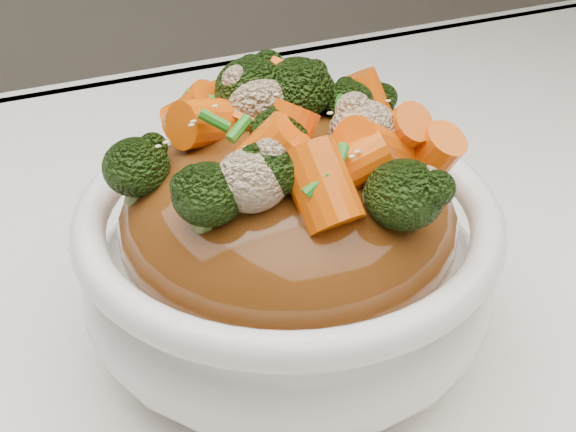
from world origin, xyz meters
name	(u,v)px	position (x,y,z in m)	size (l,w,h in m)	color
tablecloth	(342,397)	(0.00, 0.00, 0.73)	(1.20, 0.80, 0.04)	white
bowl	(288,267)	(-0.01, 0.04, 0.79)	(0.21, 0.21, 0.08)	white
sauce_base	(288,221)	(-0.01, 0.04, 0.82)	(0.17, 0.17, 0.09)	#603110
carrots	(288,111)	(-0.01, 0.04, 0.88)	(0.17, 0.17, 0.05)	#E65A07
broccoli	(288,113)	(-0.01, 0.04, 0.88)	(0.17, 0.17, 0.04)	black
cauliflower	(288,117)	(-0.01, 0.04, 0.88)	(0.17, 0.17, 0.04)	#C7AF88
scallions	(288,109)	(-0.01, 0.04, 0.88)	(0.13, 0.13, 0.02)	#23781B
sesame_seeds	(288,109)	(-0.01, 0.04, 0.88)	(0.15, 0.15, 0.01)	beige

